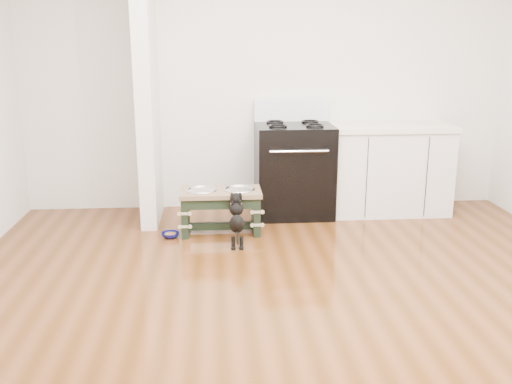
{
  "coord_description": "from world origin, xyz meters",
  "views": [
    {
      "loc": [
        -0.55,
        -3.43,
        1.74
      ],
      "look_at": [
        -0.2,
        1.27,
        0.48
      ],
      "focal_mm": 40.0,
      "sensor_mm": 36.0,
      "label": 1
    }
  ],
  "objects": [
    {
      "name": "room_shell",
      "position": [
        0.0,
        0.0,
        1.62
      ],
      "size": [
        5.0,
        5.0,
        5.0
      ],
      "color": "silver",
      "rests_on": "ground"
    },
    {
      "name": "oven_range",
      "position": [
        0.25,
        2.16,
        0.48
      ],
      "size": [
        0.76,
        0.69,
        1.14
      ],
      "color": "black",
      "rests_on": "ground"
    },
    {
      "name": "puppy",
      "position": [
        -0.37,
        1.27,
        0.25
      ],
      "size": [
        0.13,
        0.38,
        0.45
      ],
      "color": "black",
      "rests_on": "ground"
    },
    {
      "name": "floor_bowl",
      "position": [
        -0.96,
        1.5,
        0.03
      ],
      "size": [
        0.2,
        0.2,
        0.05
      ],
      "rotation": [
        0.0,
        0.0,
        -0.28
      ],
      "color": "#0B0C4E",
      "rests_on": "ground"
    },
    {
      "name": "dog_feeder",
      "position": [
        -0.5,
        1.61,
        0.29
      ],
      "size": [
        0.74,
        0.4,
        0.42
      ],
      "color": "black",
      "rests_on": "ground"
    },
    {
      "name": "ground",
      "position": [
        0.0,
        0.0,
        0.0
      ],
      "size": [
        5.0,
        5.0,
        0.0
      ],
      "primitive_type": "plane",
      "color": "#4A280D",
      "rests_on": "ground"
    },
    {
      "name": "cabinet_run",
      "position": [
        1.23,
        2.18,
        0.45
      ],
      "size": [
        1.24,
        0.64,
        0.91
      ],
      "color": "silver",
      "rests_on": "ground"
    },
    {
      "name": "partition_wall",
      "position": [
        -1.18,
        2.1,
        1.35
      ],
      "size": [
        0.15,
        0.8,
        2.7
      ],
      "primitive_type": "cube",
      "color": "silver",
      "rests_on": "ground"
    }
  ]
}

